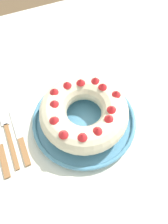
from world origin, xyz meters
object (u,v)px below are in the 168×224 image
at_px(fork, 8,133).
at_px(bundt_cake, 84,112).
at_px(serving_dish, 84,121).
at_px(cake_knife, 21,140).
at_px(serving_knife, 0,146).

bearing_deg(fork, bundt_cake, -16.25).
bearing_deg(serving_dish, bundt_cake, -153.72).
height_order(bundt_cake, fork, bundt_cake).
xyz_separation_m(bundt_cake, cake_knife, (-0.20, 0.02, -0.06)).
height_order(serving_knife, cake_knife, same).
height_order(fork, cake_knife, cake_knife).
distance_m(serving_knife, cake_knife, 0.06).
relative_size(serving_dish, cake_knife, 1.60).
height_order(bundt_cake, cake_knife, bundt_cake).
bearing_deg(fork, serving_dish, -16.25).
distance_m(serving_dish, serving_knife, 0.26).
xyz_separation_m(fork, cake_knife, (0.03, -0.03, -0.00)).
relative_size(bundt_cake, cake_knife, 1.31).
distance_m(fork, serving_knife, 0.04).
bearing_deg(serving_knife, cake_knife, -2.71).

